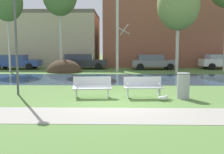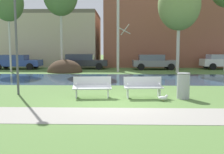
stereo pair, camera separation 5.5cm
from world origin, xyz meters
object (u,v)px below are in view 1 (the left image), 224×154
Objects in this scene: seagull at (163,98)px; streetlamp at (15,17)px; bench_left at (92,86)px; trash_bin at (183,85)px; bench_right at (143,87)px; parked_sedan_second_dark at (82,61)px; parked_van_nearest_blue at (15,61)px; parked_wagon_fourth_white at (223,61)px; parked_hatch_third_grey at (153,62)px.

seagull is 7.17m from streetlamp.
trash_bin is (3.75, -0.12, 0.08)m from bench_left.
bench_right is at bearing 0.00° from bench_left.
parked_sedan_second_dark is at bearing 108.85° from seagull.
trash_bin is at bearing -49.07° from parked_van_nearest_blue.
trash_bin is 19.48m from parked_van_nearest_blue.
parked_sedan_second_dark reaches higher than parked_wagon_fourth_white.
streetlamp reaches higher than seagull.
seagull is (0.72, -0.66, -0.34)m from bench_right.
bench_left is at bearing 178.11° from trash_bin.
parked_sedan_second_dark is at bearing 4.13° from parked_van_nearest_blue.
bench_right is 18.36m from parked_van_nearest_blue.
bench_left and bench_right have the same top height.
parked_van_nearest_blue reaches higher than trash_bin.
trash_bin is 1.13m from seagull.
bench_right is 0.32× the size of streetlamp.
streetlamp reaches higher than parked_wagon_fourth_white.
bench_left is at bearing -80.52° from parked_sedan_second_dark.
parked_hatch_third_grey is at bearing 72.91° from bench_left.
parked_wagon_fourth_white is at bearing 63.34° from trash_bin.
parked_hatch_third_grey reaches higher than bench_left.
streetlamp is 16.18m from parked_hatch_third_grey.
bench_right is 3.97× the size of seagull.
parked_hatch_third_grey reaches higher than seagull.
parked_sedan_second_dark reaches higher than trash_bin.
bench_right is 14.73m from parked_hatch_third_grey.
parked_sedan_second_dark is (0.87, 14.42, -2.63)m from streetlamp.
trash_bin is at bearing -1.89° from bench_left.
parked_hatch_third_grey is at bearing -4.30° from parked_sedan_second_dark.
trash_bin is 16.43m from parked_sedan_second_dark.
streetlamp is (-5.51, 0.64, 2.93)m from bench_right.
parked_sedan_second_dark is (6.49, 0.47, 0.02)m from parked_van_nearest_blue.
bench_left reaches higher than seagull.
bench_left is 0.38× the size of parked_hatch_third_grey.
seagull is at bearing -71.15° from parked_sedan_second_dark.
bench_right is (2.13, 0.00, 0.00)m from bench_left.
trash_bin reaches higher than bench_left.
parked_sedan_second_dark is 1.11× the size of parked_hatch_third_grey.
streetlamp is 15.27m from parked_van_nearest_blue.
trash_bin is at bearing -67.57° from parked_sedan_second_dark.
trash_bin is 0.25× the size of parked_hatch_third_grey.
bench_left is 18.80m from parked_wagon_fourth_white.
parked_sedan_second_dark is 7.00m from parked_hatch_third_grey.
bench_right is at bearing -72.86° from parked_sedan_second_dark.
parked_wagon_fourth_white reaches higher than parked_hatch_third_grey.
parked_wagon_fourth_white is at bearing -0.28° from parked_sedan_second_dark.
seagull is 17.82m from parked_wagon_fourth_white.
parked_hatch_third_grey is (6.98, -0.53, -0.01)m from parked_sedan_second_dark.
bench_right is 0.35× the size of parked_van_nearest_blue.
bench_left is 15.27m from parked_sedan_second_dark.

